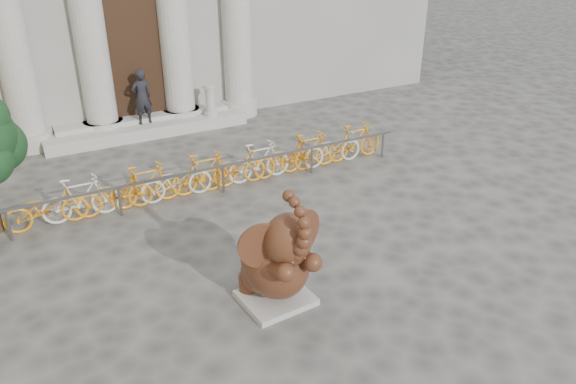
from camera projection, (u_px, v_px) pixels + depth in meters
ground at (298, 305)px, 9.59m from camera, size 80.00×80.00×0.00m
entrance_steps at (148, 128)px, 16.93m from camera, size 6.00×1.20×0.36m
elephant_statue at (276, 261)px, 9.31m from camera, size 1.53×1.73×2.29m
bike_rack at (218, 170)px, 13.41m from camera, size 9.72×0.53×1.00m
pedestrian at (142, 97)px, 16.41m from camera, size 0.65×0.49×1.63m
balustrade_post at (210, 101)px, 17.23m from camera, size 0.40×0.40×0.98m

